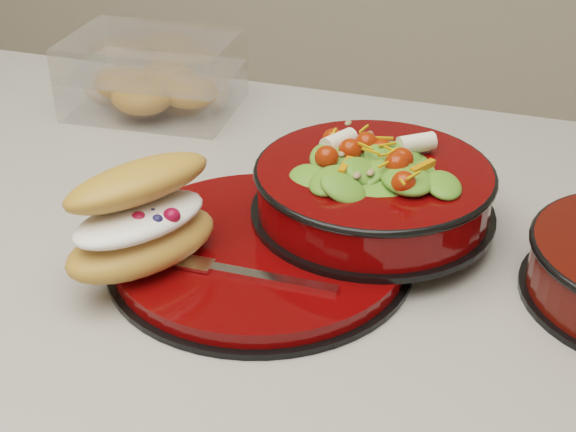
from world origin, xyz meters
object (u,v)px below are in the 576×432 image
(dinner_plate, at_px, (261,251))
(pastry_box, at_px, (154,77))
(fork, at_px, (247,274))
(salad_bowl, at_px, (374,181))
(croissant, at_px, (143,218))

(dinner_plate, relative_size, pastry_box, 1.30)
(fork, bearing_deg, salad_bowl, -30.31)
(salad_bowl, relative_size, croissant, 1.33)
(fork, height_order, pastry_box, pastry_box)
(salad_bowl, relative_size, pastry_box, 1.08)
(pastry_box, bearing_deg, fork, -57.24)
(dinner_plate, bearing_deg, croissant, -146.41)
(dinner_plate, bearing_deg, fork, -82.42)
(salad_bowl, xyz_separation_m, fork, (-0.08, -0.14, -0.03))
(croissant, bearing_deg, dinner_plate, -26.08)
(fork, xyz_separation_m, pastry_box, (-0.26, 0.35, 0.02))
(croissant, relative_size, pastry_box, 0.81)
(croissant, xyz_separation_m, pastry_box, (-0.17, 0.35, -0.02))
(pastry_box, bearing_deg, dinner_plate, -53.32)
(dinner_plate, relative_size, salad_bowl, 1.20)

